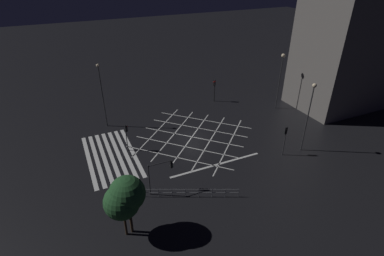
% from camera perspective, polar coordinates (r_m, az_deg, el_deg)
% --- Properties ---
extents(ground_plane, '(200.00, 200.00, 0.00)m').
position_cam_1_polar(ground_plane, '(42.11, 0.00, -1.70)').
color(ground_plane, black).
extents(road_markings, '(18.10, 23.29, 0.01)m').
position_cam_1_polar(road_markings, '(39.83, -9.23, -4.14)').
color(road_markings, silver).
rests_on(road_markings, ground_plane).
extents(traffic_light_se_cross, '(0.36, 2.75, 3.83)m').
position_cam_1_polar(traffic_light_se_cross, '(31.38, -5.75, -7.90)').
color(traffic_light_se_cross, '#2D2D30').
rests_on(traffic_light_se_cross, ground_plane).
extents(traffic_light_nw_main, '(0.39, 0.36, 3.95)m').
position_cam_1_polar(traffic_light_nw_main, '(51.88, 4.29, 7.94)').
color(traffic_light_nw_main, '#2D2D30').
rests_on(traffic_light_nw_main, ground_plane).
extents(traffic_light_nw_cross, '(0.36, 0.39, 3.82)m').
position_cam_1_polar(traffic_light_nw_cross, '(51.92, 4.26, 7.85)').
color(traffic_light_nw_cross, '#2D2D30').
rests_on(traffic_light_nw_cross, ground_plane).
extents(traffic_light_ne_main, '(0.39, 0.36, 4.04)m').
position_cam_1_polar(traffic_light_ne_main, '(38.66, 17.33, -1.30)').
color(traffic_light_ne_main, '#2D2D30').
rests_on(traffic_light_ne_main, ground_plane).
extents(traffic_light_median_south, '(0.36, 0.39, 3.75)m').
position_cam_1_polar(traffic_light_median_south, '(38.79, -12.37, -0.81)').
color(traffic_light_median_south, '#2D2D30').
rests_on(traffic_light_median_south, ground_plane).
extents(street_lamp_east, '(0.60, 0.60, 9.22)m').
position_cam_1_polar(street_lamp_east, '(49.77, 16.66, 10.87)').
color(street_lamp_east, '#2D2D30').
rests_on(street_lamp_east, ground_plane).
extents(street_lamp_west, '(0.52, 0.52, 9.26)m').
position_cam_1_polar(street_lamp_west, '(38.85, 21.61, 4.10)').
color(street_lamp_west, '#2D2D30').
rests_on(street_lamp_west, ground_plane).
extents(street_lamp_far, '(0.46, 0.46, 9.55)m').
position_cam_1_polar(street_lamp_far, '(44.09, -16.91, 7.51)').
color(street_lamp_far, '#2D2D30').
rests_on(street_lamp_far, ground_plane).
extents(street_tree_near, '(3.15, 3.15, 5.51)m').
position_cam_1_polar(street_tree_near, '(26.71, -13.21, -13.53)').
color(street_tree_near, '#38281C').
rests_on(street_tree_near, ground_plane).
extents(street_tree_far, '(3.16, 3.16, 6.15)m').
position_cam_1_polar(street_tree_far, '(26.42, -12.24, -12.13)').
color(street_tree_far, '#38281C').
rests_on(street_tree_far, ground_plane).
extents(pedestrian_railing, '(4.07, 8.95, 1.05)m').
position_cam_1_polar(pedestrian_railing, '(31.86, 0.00, -12.07)').
color(pedestrian_railing, gray).
rests_on(pedestrian_railing, ground_plane).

